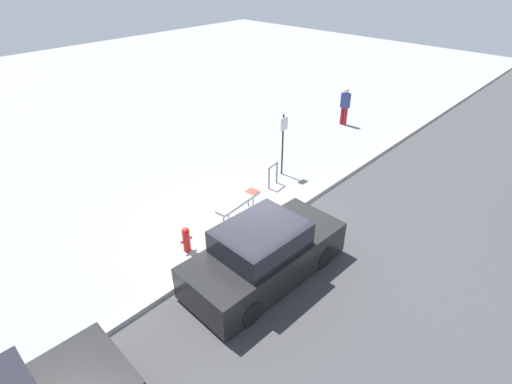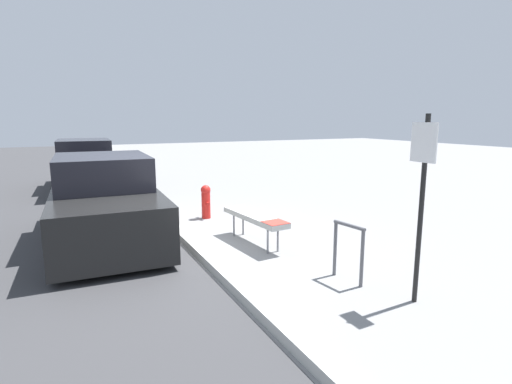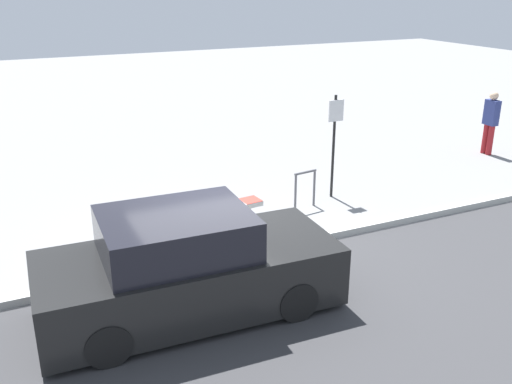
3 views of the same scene
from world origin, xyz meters
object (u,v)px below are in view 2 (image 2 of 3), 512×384
Objects in this scene: sign_post at (422,192)px; parked_car_near at (105,203)px; bench at (255,218)px; fire_hydrant at (206,201)px; parked_car_far at (85,167)px; bike_rack at (348,246)px.

parked_car_near is at bearing -144.81° from sign_post.
parked_car_near reaches higher than bench.
fire_hydrant is 0.17× the size of parked_car_far.
fire_hydrant is at bearing -172.03° from bike_rack.
sign_post is at bearing 10.18° from fire_hydrant.
parked_car_far is (-6.23, 0.01, 0.00)m from parked_car_near.
bike_rack is 1.08× the size of fire_hydrant.
bike_rack is at bearing 18.19° from parked_car_far.
parked_car_near is at bearing -72.12° from fire_hydrant.
sign_post is 3.01× the size of fire_hydrant.
bench is at bearing 60.50° from parked_car_near.
bike_rack is at bearing 40.46° from parked_car_near.
fire_hydrant is (-2.19, -0.17, -0.08)m from bench.
parked_car_near reaches higher than fire_hydrant.
sign_post reaches higher than parked_car_near.
bike_rack is at bearing 7.97° from fire_hydrant.
parked_car_far is at bearing -163.68° from sign_post.
parked_car_far is (-10.68, -3.13, -0.69)m from sign_post.
fire_hydrant reaches higher than bench.
parked_car_near is (-3.57, -2.81, 0.20)m from bike_rack.
fire_hydrant is 5.94m from parked_car_far.
bike_rack reaches higher than bench.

